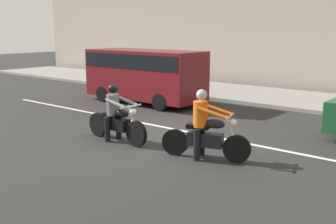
# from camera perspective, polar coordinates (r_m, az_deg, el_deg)

# --- Properties ---
(ground_plane) EXTENTS (80.00, 80.00, 0.00)m
(ground_plane) POSITION_cam_1_polar(r_m,az_deg,el_deg) (11.28, -0.75, -3.57)
(ground_plane) COLOR #292929
(sidewalk_slab) EXTENTS (40.00, 4.40, 0.14)m
(sidewalk_slab) POSITION_cam_1_polar(r_m,az_deg,el_deg) (18.01, 15.84, 1.97)
(sidewalk_slab) COLOR gray
(sidewalk_slab) RESTS_ON ground_plane
(lane_marking_stripe) EXTENTS (18.00, 0.14, 0.01)m
(lane_marking_stripe) POSITION_cam_1_polar(r_m,az_deg,el_deg) (11.74, 3.51, -2.96)
(lane_marking_stripe) COLOR silver
(lane_marking_stripe) RESTS_ON ground_plane
(motorcycle_with_rider_gray) EXTENTS (2.21, 0.70, 1.54)m
(motorcycle_with_rider_gray) POSITION_cam_1_polar(r_m,az_deg,el_deg) (10.84, -7.40, -0.87)
(motorcycle_with_rider_gray) COLOR black
(motorcycle_with_rider_gray) RESTS_ON ground_plane
(motorcycle_with_rider_orange_stripe) EXTENTS (2.07, 0.89, 1.63)m
(motorcycle_with_rider_orange_stripe) POSITION_cam_1_polar(r_m,az_deg,el_deg) (9.30, 5.23, -2.70)
(motorcycle_with_rider_orange_stripe) COLOR black
(motorcycle_with_rider_orange_stripe) RESTS_ON ground_plane
(parked_van_maroon) EXTENTS (5.06, 1.96, 2.15)m
(parked_van_maroon) POSITION_cam_1_polar(r_m,az_deg,el_deg) (16.37, -3.35, 5.65)
(parked_van_maroon) COLOR maroon
(parked_van_maroon) RESTS_ON ground_plane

